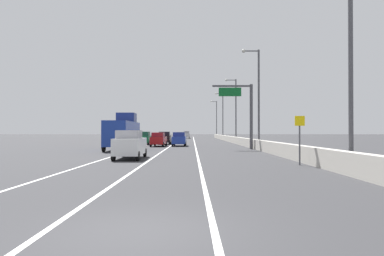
{
  "coord_description": "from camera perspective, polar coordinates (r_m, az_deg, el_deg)",
  "views": [
    {
      "loc": [
        1.04,
        -6.86,
        2.07
      ],
      "look_at": [
        0.91,
        37.17,
        2.49
      ],
      "focal_mm": 31.26,
      "sensor_mm": 36.0,
      "label": 1
    }
  ],
  "objects": [
    {
      "name": "box_truck",
      "position": [
        38.63,
        -11.47,
        -0.73
      ],
      "size": [
        2.63,
        10.02,
        4.24
      ],
      "color": "navy",
      "rests_on": "ground_plane"
    },
    {
      "name": "car_green_5",
      "position": [
        51.79,
        -7.94,
        -1.74
      ],
      "size": [
        1.96,
        4.05,
        2.0
      ],
      "color": "#196033",
      "rests_on": "ground_plane"
    },
    {
      "name": "lane_stripe_right",
      "position": [
        61.9,
        0.6,
        -2.47
      ],
      "size": [
        0.16,
        130.0,
        0.0
      ],
      "primitive_type": "cube",
      "color": "silver",
      "rests_on": "ground_plane"
    },
    {
      "name": "lamp_post_right_near",
      "position": [
        19.44,
        24.99,
        13.34
      ],
      "size": [
        2.14,
        0.44,
        11.9
      ],
      "color": "#4C4C51",
      "rests_on": "ground_plane"
    },
    {
      "name": "ground_plane",
      "position": [
        70.9,
        -0.67,
        -2.22
      ],
      "size": [
        320.0,
        320.0,
        0.0
      ],
      "primitive_type": "plane",
      "color": "#2D2D30"
    },
    {
      "name": "car_red_1",
      "position": [
        45.84,
        -5.54,
        -1.95
      ],
      "size": [
        1.97,
        4.71,
        1.9
      ],
      "color": "red",
      "rests_on": "ground_plane"
    },
    {
      "name": "car_black_0",
      "position": [
        53.06,
        -4.51,
        -1.72
      ],
      "size": [
        1.91,
        4.05,
        1.99
      ],
      "color": "black",
      "rests_on": "ground_plane"
    },
    {
      "name": "car_blue_4",
      "position": [
        46.59,
        -2.03,
        -1.91
      ],
      "size": [
        1.94,
        4.46,
        1.94
      ],
      "color": "#1E389E",
      "rests_on": "ground_plane"
    },
    {
      "name": "car_silver_3",
      "position": [
        95.41,
        -0.76,
        -1.17
      ],
      "size": [
        1.83,
        4.67,
        2.1
      ],
      "color": "#B7B7BC",
      "rests_on": "ground_plane"
    },
    {
      "name": "overhead_sign_gantry",
      "position": [
        39.1,
        9.18,
        3.35
      ],
      "size": [
        4.68,
        0.36,
        7.5
      ],
      "color": "#47474C",
      "rests_on": "ground_plane"
    },
    {
      "name": "speed_advisory_sign",
      "position": [
        21.33,
        18.07,
        -1.35
      ],
      "size": [
        0.6,
        0.11,
        3.0
      ],
      "color": "#4C4C51",
      "rests_on": "ground_plane"
    },
    {
      "name": "lamp_post_right_third",
      "position": [
        63.27,
        7.47,
        3.67
      ],
      "size": [
        2.14,
        0.44,
        11.9
      ],
      "color": "#4C4C51",
      "rests_on": "ground_plane"
    },
    {
      "name": "car_white_2",
      "position": [
        25.5,
        -10.34,
        -2.8
      ],
      "size": [
        1.96,
        4.67,
        2.14
      ],
      "color": "white",
      "rests_on": "ground_plane"
    },
    {
      "name": "lamp_post_right_fifth",
      "position": [
        108.43,
        4.26,
        1.91
      ],
      "size": [
        2.14,
        0.44,
        11.9
      ],
      "color": "#4C4C51",
      "rests_on": "ground_plane"
    },
    {
      "name": "lane_stripe_center",
      "position": [
        61.97,
        -2.64,
        -2.46
      ],
      "size": [
        0.16,
        130.0,
        0.0
      ],
      "primitive_type": "cube",
      "color": "silver",
      "rests_on": "ground_plane"
    },
    {
      "name": "lamp_post_right_second",
      "position": [
        40.87,
        11.18,
        5.99
      ],
      "size": [
        2.14,
        0.44,
        11.9
      ],
      "color": "#4C4C51",
      "rests_on": "ground_plane"
    },
    {
      "name": "lamp_post_right_fourth",
      "position": [
        85.79,
        5.31,
        2.56
      ],
      "size": [
        2.14,
        0.44,
        11.9
      ],
      "color": "#4C4C51",
      "rests_on": "ground_plane"
    },
    {
      "name": "jersey_barrier_right",
      "position": [
        47.48,
        9.21,
        -2.38
      ],
      "size": [
        0.6,
        120.0,
        1.1
      ],
      "primitive_type": "cube",
      "color": "#B2ADA3",
      "rests_on": "ground_plane"
    },
    {
      "name": "lane_stripe_left",
      "position": [
        62.24,
        -5.86,
        -2.45
      ],
      "size": [
        0.16,
        130.0,
        0.0
      ],
      "primitive_type": "cube",
      "color": "silver",
      "rests_on": "ground_plane"
    }
  ]
}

